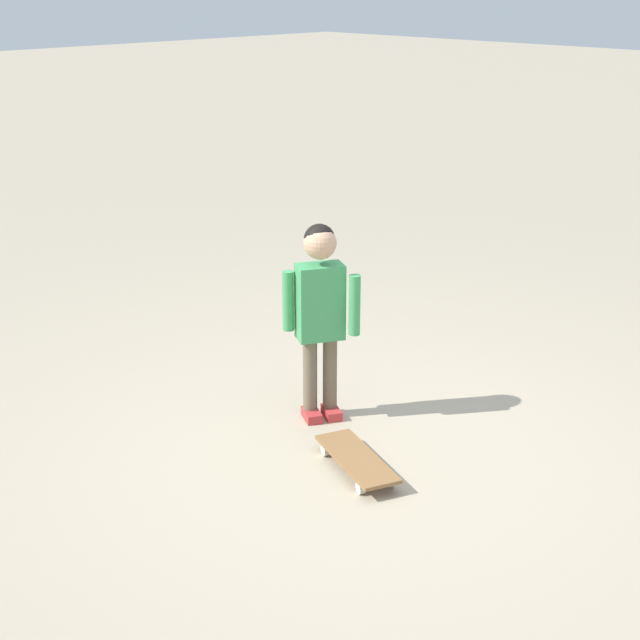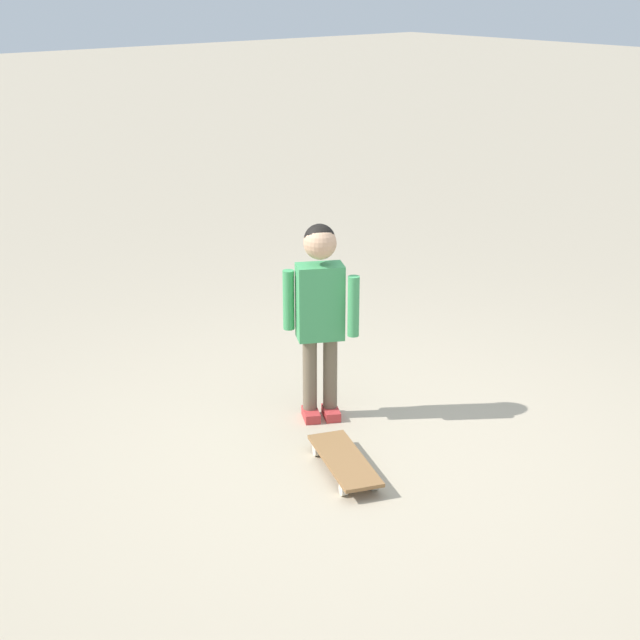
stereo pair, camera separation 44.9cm
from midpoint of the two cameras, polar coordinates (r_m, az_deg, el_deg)
ground_plane at (r=4.79m, az=4.65°, el=-7.96°), size 50.00×50.00×0.00m
child_person at (r=4.90m, az=2.63°, el=1.12°), size 0.28×0.35×1.06m
skateboard at (r=4.59m, az=4.31°, el=-8.49°), size 0.38×0.60×0.07m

